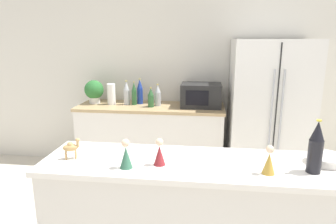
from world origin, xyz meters
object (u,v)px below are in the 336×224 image
(back_bottle_0, at_px, (140,92))
(back_bottle_3, at_px, (158,96))
(wise_man_figurine_crimson, at_px, (126,156))
(back_bottle_4, at_px, (134,94))
(potted_plant, at_px, (94,91))
(wine_bottle, at_px, (316,148))
(back_bottle_1, at_px, (151,98))
(back_bottle_2, at_px, (127,93))
(refrigerator, at_px, (268,113))
(camel_figurine, at_px, (71,147))
(fruit_bowl, at_px, (326,159))
(paper_towel_roll, at_px, (111,94))
(wise_man_figurine_blue, at_px, (269,162))
(wise_man_figurine_purple, at_px, (159,154))
(microwave, at_px, (201,95))

(back_bottle_0, bearing_deg, back_bottle_3, -20.52)
(wise_man_figurine_crimson, bearing_deg, back_bottle_4, 102.03)
(potted_plant, distance_m, wine_bottle, 2.82)
(back_bottle_1, relative_size, back_bottle_2, 0.78)
(wine_bottle, bearing_deg, refrigerator, 85.99)
(camel_figurine, height_order, wise_man_figurine_crimson, wise_man_figurine_crimson)
(wine_bottle, xyz_separation_m, camel_figurine, (-1.43, 0.02, -0.07))
(refrigerator, relative_size, wise_man_figurine_crimson, 9.69)
(back_bottle_1, distance_m, fruit_bowl, 2.20)
(paper_towel_roll, relative_size, back_bottle_3, 0.97)
(back_bottle_1, xyz_separation_m, wise_man_figurine_blue, (1.00, -1.90, 0.04))
(paper_towel_roll, bearing_deg, wise_man_figurine_purple, -65.06)
(back_bottle_1, distance_m, wise_man_figurine_blue, 2.15)
(refrigerator, relative_size, wine_bottle, 5.55)
(wise_man_figurine_blue, bearing_deg, wine_bottle, 11.28)
(potted_plant, relative_size, back_bottle_2, 0.99)
(wine_bottle, height_order, wise_man_figurine_purple, wine_bottle)
(microwave, bearing_deg, paper_towel_roll, -179.77)
(potted_plant, bearing_deg, wise_man_figurine_crimson, -64.96)
(potted_plant, relative_size, paper_towel_roll, 1.15)
(wise_man_figurine_crimson, xyz_separation_m, wise_man_figurine_purple, (0.18, 0.07, -0.00))
(refrigerator, distance_m, back_bottle_1, 1.40)
(potted_plant, xyz_separation_m, paper_towel_roll, (0.23, -0.03, -0.03))
(microwave, height_order, back_bottle_3, microwave)
(refrigerator, distance_m, back_bottle_4, 1.63)
(microwave, distance_m, wise_man_figurine_blue, 2.04)
(fruit_bowl, height_order, camel_figurine, camel_figurine)
(wise_man_figurine_purple, bearing_deg, back_bottle_1, 101.76)
(back_bottle_1, bearing_deg, back_bottle_3, 46.79)
(fruit_bowl, bearing_deg, back_bottle_3, 125.96)
(wine_bottle, distance_m, wise_man_figurine_purple, 0.87)
(back_bottle_1, height_order, back_bottle_4, back_bottle_4)
(wise_man_figurine_purple, bearing_deg, wise_man_figurine_crimson, -160.41)
(back_bottle_4, bearing_deg, back_bottle_3, -4.37)
(fruit_bowl, distance_m, camel_figurine, 1.55)
(paper_towel_roll, height_order, wise_man_figurine_crimson, paper_towel_roll)
(back_bottle_3, relative_size, wise_man_figurine_blue, 1.62)
(refrigerator, height_order, wise_man_figurine_crimson, refrigerator)
(back_bottle_1, bearing_deg, potted_plant, 171.01)
(back_bottle_3, bearing_deg, microwave, 2.17)
(back_bottle_0, distance_m, back_bottle_1, 0.24)
(paper_towel_roll, height_order, back_bottle_3, back_bottle_3)
(microwave, relative_size, back_bottle_0, 1.50)
(back_bottle_1, distance_m, wise_man_figurine_crimson, 1.94)
(wise_man_figurine_blue, bearing_deg, paper_towel_roll, 127.34)
(back_bottle_3, height_order, wise_man_figurine_crimson, back_bottle_3)
(paper_towel_roll, xyz_separation_m, wine_bottle, (1.78, -1.95, 0.09))
(back_bottle_2, bearing_deg, microwave, -0.11)
(back_bottle_0, distance_m, wine_bottle, 2.48)
(refrigerator, height_order, paper_towel_roll, refrigerator)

